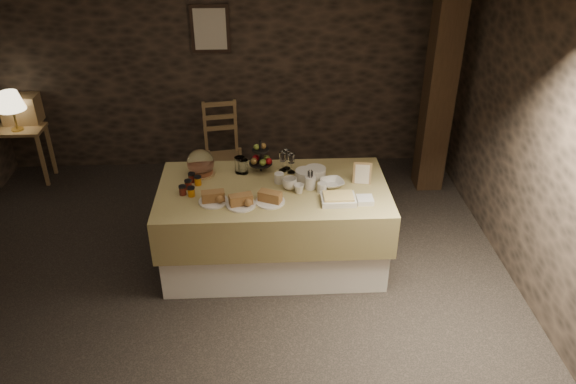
{
  "coord_description": "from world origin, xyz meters",
  "views": [
    {
      "loc": [
        0.42,
        -4.09,
        3.4
      ],
      "look_at": [
        0.64,
        0.2,
        0.88
      ],
      "focal_mm": 35.0,
      "sensor_mm": 36.0,
      "label": 1
    }
  ],
  "objects_px": {
    "chair": "(223,144)",
    "timber_column": "(440,82)",
    "fruit_stand": "(261,159)",
    "console_table": "(18,138)",
    "buffet_table": "(274,220)",
    "table_lamp": "(10,101)",
    "wine_rack": "(21,109)"
  },
  "relations": [
    {
      "from": "buffet_table",
      "to": "table_lamp",
      "type": "bearing_deg",
      "value": 149.39
    },
    {
      "from": "console_table",
      "to": "timber_column",
      "type": "distance_m",
      "value": 4.98
    },
    {
      "from": "fruit_stand",
      "to": "table_lamp",
      "type": "bearing_deg",
      "value": 153.51
    },
    {
      "from": "table_lamp",
      "to": "chair",
      "type": "xyz_separation_m",
      "value": [
        2.38,
        0.08,
        -0.63
      ]
    },
    {
      "from": "timber_column",
      "to": "fruit_stand",
      "type": "relative_size",
      "value": 8.17
    },
    {
      "from": "chair",
      "to": "fruit_stand",
      "type": "bearing_deg",
      "value": -81.5
    },
    {
      "from": "table_lamp",
      "to": "fruit_stand",
      "type": "relative_size",
      "value": 1.48
    },
    {
      "from": "chair",
      "to": "fruit_stand",
      "type": "distance_m",
      "value": 1.67
    },
    {
      "from": "console_table",
      "to": "fruit_stand",
      "type": "height_order",
      "value": "fruit_stand"
    },
    {
      "from": "console_table",
      "to": "timber_column",
      "type": "bearing_deg",
      "value": -4.2
    },
    {
      "from": "timber_column",
      "to": "buffet_table",
      "type": "bearing_deg",
      "value": -142.82
    },
    {
      "from": "console_table",
      "to": "table_lamp",
      "type": "xyz_separation_m",
      "value": [
        0.05,
        -0.05,
        0.49
      ]
    },
    {
      "from": "chair",
      "to": "timber_column",
      "type": "relative_size",
      "value": 0.28
    },
    {
      "from": "buffet_table",
      "to": "timber_column",
      "type": "relative_size",
      "value": 0.81
    },
    {
      "from": "fruit_stand",
      "to": "timber_column",
      "type": "bearing_deg",
      "value": 29.03
    },
    {
      "from": "wine_rack",
      "to": "timber_column",
      "type": "relative_size",
      "value": 0.16
    },
    {
      "from": "timber_column",
      "to": "console_table",
      "type": "bearing_deg",
      "value": 175.8
    },
    {
      "from": "console_table",
      "to": "chair",
      "type": "bearing_deg",
      "value": 0.69
    },
    {
      "from": "buffet_table",
      "to": "chair",
      "type": "relative_size",
      "value": 2.9
    },
    {
      "from": "wine_rack",
      "to": "fruit_stand",
      "type": "bearing_deg",
      "value": -30.07
    },
    {
      "from": "table_lamp",
      "to": "timber_column",
      "type": "distance_m",
      "value": 4.87
    },
    {
      "from": "timber_column",
      "to": "chair",
      "type": "bearing_deg",
      "value": 171.04
    },
    {
      "from": "buffet_table",
      "to": "console_table",
      "type": "distance_m",
      "value": 3.51
    },
    {
      "from": "buffet_table",
      "to": "fruit_stand",
      "type": "height_order",
      "value": "fruit_stand"
    },
    {
      "from": "console_table",
      "to": "wine_rack",
      "type": "height_order",
      "value": "wine_rack"
    },
    {
      "from": "buffet_table",
      "to": "table_lamp",
      "type": "xyz_separation_m",
      "value": [
        -2.96,
        1.75,
        0.57
      ]
    },
    {
      "from": "buffet_table",
      "to": "table_lamp",
      "type": "distance_m",
      "value": 3.48
    },
    {
      "from": "console_table",
      "to": "chair",
      "type": "relative_size",
      "value": 0.95
    },
    {
      "from": "buffet_table",
      "to": "console_table",
      "type": "height_order",
      "value": "buffet_table"
    },
    {
      "from": "timber_column",
      "to": "fruit_stand",
      "type": "distance_m",
      "value": 2.32
    },
    {
      "from": "console_table",
      "to": "fruit_stand",
      "type": "distance_m",
      "value": 3.28
    },
    {
      "from": "table_lamp",
      "to": "chair",
      "type": "relative_size",
      "value": 0.65
    }
  ]
}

